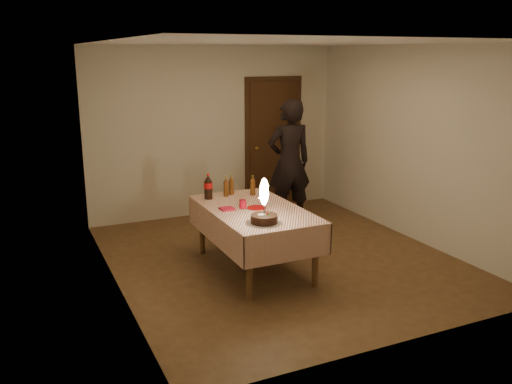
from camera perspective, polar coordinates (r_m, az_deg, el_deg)
ground at (r=6.81m, az=2.60°, el=-6.98°), size 4.00×4.50×0.01m
room_shell at (r=6.48m, az=2.73°, el=7.05°), size 4.04×4.54×2.62m
dining_table at (r=6.28m, az=-0.19°, el=-2.60°), size 1.02×1.72×0.74m
birthday_cake at (r=5.68m, az=0.86°, el=-2.19°), size 0.36×0.36×0.49m
red_plate at (r=6.27m, az=0.04°, el=-1.66°), size 0.22×0.22×0.01m
red_cup at (r=6.25m, az=-1.40°, el=-1.28°), size 0.08×0.08×0.10m
clear_cup at (r=6.39m, az=0.82°, el=-0.95°), size 0.07×0.07×0.09m
napkin_stack at (r=6.21m, az=-3.05°, el=-1.77°), size 0.15×0.15×0.02m
cola_bottle at (r=6.65m, az=-5.05°, el=0.56°), size 0.10×0.10×0.32m
amber_bottle_left at (r=6.76m, az=-3.17°, el=0.52°), size 0.06×0.06×0.26m
amber_bottle_right at (r=6.81m, az=-0.35°, el=0.66°), size 0.06×0.06×0.26m
amber_bottle_mid at (r=6.85m, az=-2.61°, el=0.71°), size 0.06×0.06×0.26m
photographer at (r=7.99m, az=3.52°, el=3.17°), size 0.71×0.50×1.85m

